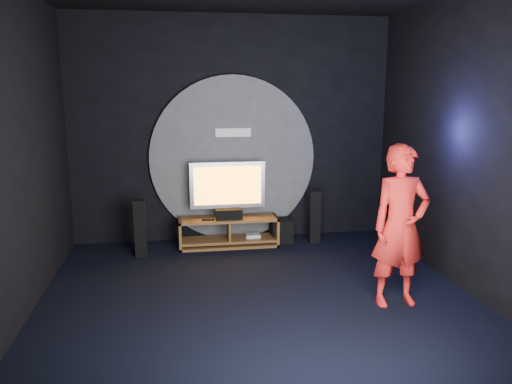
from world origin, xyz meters
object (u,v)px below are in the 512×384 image
tower_speaker_right (314,217)px  tower_speaker_left (140,228)px  tv (228,187)px  player (401,226)px  media_console (229,234)px  subwoofer (281,230)px

tower_speaker_right → tower_speaker_left: bearing=-175.0°
tv → tower_speaker_right: bearing=-4.3°
tower_speaker_left → player: (2.96, -2.13, 0.49)m
media_console → tv: (-0.01, 0.07, 0.72)m
player → subwoofer: bearing=105.2°
tower_speaker_right → subwoofer: bearing=165.9°
player → media_console: bearing=121.8°
tower_speaker_left → player: 3.68m
tv → tower_speaker_left: 1.43m
tower_speaker_right → player: player is taller
player → tower_speaker_left: bearing=141.5°
tower_speaker_right → subwoofer: (-0.50, 0.13, -0.23)m
media_console → player: (1.65, -2.39, 0.71)m
media_console → subwoofer: 0.85m
tower_speaker_left → subwoofer: tower_speaker_left is taller
tower_speaker_right → subwoofer: 0.57m
tower_speaker_left → tower_speaker_right: size_ratio=1.00×
tv → tower_speaker_right: tv is taller
tv → tower_speaker_left: (-1.30, -0.33, -0.50)m
tower_speaker_right → player: size_ratio=0.46×
tv → player: size_ratio=0.63×
tower_speaker_right → tv: bearing=175.7°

